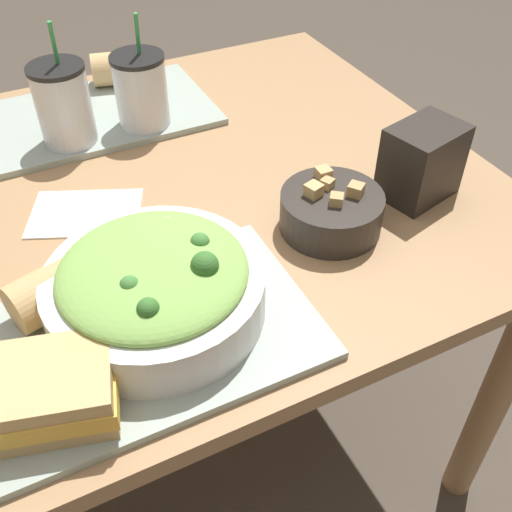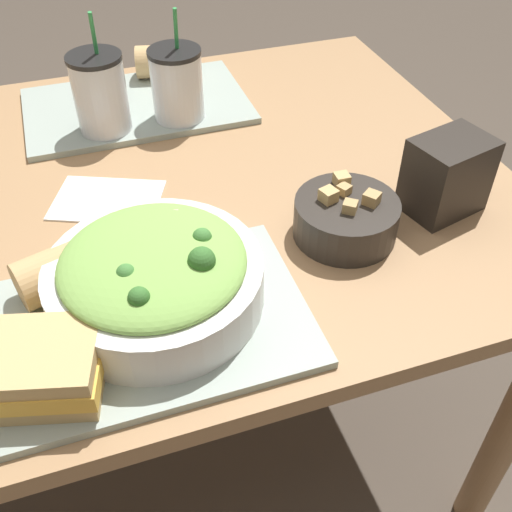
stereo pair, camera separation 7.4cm
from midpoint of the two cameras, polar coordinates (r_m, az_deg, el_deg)
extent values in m
plane|color=#4C4238|center=(1.52, -7.37, -16.22)|extent=(12.00, 12.00, 0.00)
cube|color=#A37A51|center=(1.00, -10.78, 5.09)|extent=(1.29, 0.93, 0.03)
cylinder|color=#A37A51|center=(1.22, 24.87, -14.36)|extent=(0.06, 0.06, 0.68)
cylinder|color=#A37A51|center=(1.67, 8.33, 7.18)|extent=(0.06, 0.06, 0.68)
cube|color=#99A89E|center=(0.76, -8.46, -6.83)|extent=(0.43, 0.27, 0.01)
cube|color=#99A89E|center=(1.23, -9.57, 13.88)|extent=(0.43, 0.27, 0.01)
cylinder|color=white|center=(0.76, -6.81, -2.70)|extent=(0.27, 0.27, 0.06)
ellipsoid|color=#7FB251|center=(0.74, -7.04, -0.71)|extent=(0.23, 0.23, 0.04)
sphere|color=#427F38|center=(0.71, -9.38, -1.82)|extent=(0.02, 0.02, 0.02)
sphere|color=#38702D|center=(0.71, -2.23, -0.57)|extent=(0.03, 0.03, 0.03)
sphere|color=#38702D|center=(0.67, -8.03, -4.11)|extent=(0.03, 0.03, 0.03)
sphere|color=#427F38|center=(0.74, -2.35, 1.63)|extent=(0.03, 0.03, 0.03)
cube|color=beige|center=(0.70, -4.83, -2.78)|extent=(0.06, 0.06, 0.01)
cube|color=beige|center=(0.73, -5.08, 0.04)|extent=(0.06, 0.06, 0.01)
cube|color=beige|center=(0.78, -6.11, 3.08)|extent=(0.05, 0.05, 0.01)
cylinder|color=#2D2823|center=(0.89, 10.90, 3.43)|extent=(0.15, 0.15, 0.06)
cylinder|color=brown|center=(0.88, 11.08, 4.57)|extent=(0.14, 0.14, 0.01)
cube|color=tan|center=(0.89, 10.75, 6.06)|extent=(0.02, 0.02, 0.02)
cube|color=tan|center=(0.88, 13.34, 5.17)|extent=(0.03, 0.03, 0.02)
cube|color=tan|center=(0.86, 11.40, 4.43)|extent=(0.03, 0.03, 0.02)
cube|color=tan|center=(0.87, 9.35, 5.54)|extent=(0.03, 0.03, 0.02)
cube|color=tan|center=(0.91, 10.49, 7.00)|extent=(0.02, 0.02, 0.02)
cube|color=tan|center=(0.72, -17.01, -11.33)|extent=(0.16, 0.14, 0.02)
cube|color=#EFB742|center=(0.70, -17.37, -10.25)|extent=(0.17, 0.14, 0.02)
cube|color=tan|center=(0.68, -17.74, -9.11)|extent=(0.16, 0.14, 0.02)
cylinder|color=tan|center=(0.80, -14.47, -0.97)|extent=(0.16, 0.11, 0.07)
cylinder|color=beige|center=(0.82, -10.02, 1.01)|extent=(0.02, 0.06, 0.06)
cylinder|color=tan|center=(1.31, -7.17, 17.86)|extent=(0.12, 0.09, 0.07)
cylinder|color=beige|center=(1.31, -4.79, 18.02)|extent=(0.02, 0.06, 0.06)
cylinder|color=silver|center=(1.12, -12.72, 14.64)|extent=(0.09, 0.09, 0.13)
cylinder|color=black|center=(1.12, -12.66, 14.28)|extent=(0.08, 0.08, 0.11)
cylinder|color=black|center=(1.09, -13.29, 17.88)|extent=(0.10, 0.10, 0.01)
cylinder|color=green|center=(1.08, -13.22, 19.72)|extent=(0.01, 0.02, 0.08)
cylinder|color=silver|center=(1.14, -5.62, 15.72)|extent=(0.09, 0.09, 0.12)
cylinder|color=maroon|center=(1.14, -5.60, 15.40)|extent=(0.08, 0.08, 0.10)
cylinder|color=black|center=(1.11, -5.86, 18.72)|extent=(0.10, 0.10, 0.01)
cylinder|color=green|center=(1.10, -5.62, 20.52)|extent=(0.01, 0.02, 0.08)
cube|color=#28231E|center=(0.97, 19.84, 7.16)|extent=(0.13, 0.11, 0.12)
cube|color=white|center=(0.98, -11.90, 5.16)|extent=(0.20, 0.18, 0.00)
camera|label=1|loc=(0.04, -87.13, 2.59)|focal=42.00mm
camera|label=2|loc=(0.04, 92.87, -2.59)|focal=42.00mm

